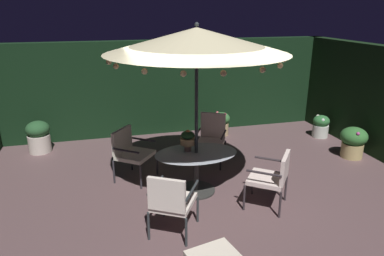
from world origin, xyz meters
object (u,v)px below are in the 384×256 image
at_px(centerpiece_planter, 188,139).
at_px(patio_chair_east, 130,150).
at_px(patio_chair_southeast, 171,200).
at_px(potted_plant_right_near, 353,141).
at_px(patio_umbrella, 197,41).
at_px(potted_plant_front_corner, 321,126).
at_px(patio_dining_table, 196,163).
at_px(potted_plant_back_center, 221,123).
at_px(patio_chair_north, 273,175).
at_px(potted_plant_left_near, 39,136).
at_px(patio_chair_northeast, 211,136).

distance_m(centerpiece_planter, patio_chair_east, 1.21).
relative_size(patio_chair_southeast, potted_plant_right_near, 1.45).
xyz_separation_m(patio_umbrella, patio_chair_east, (-1.04, 0.80, -2.01)).
height_order(patio_chair_southeast, potted_plant_front_corner, patio_chair_southeast).
bearing_deg(potted_plant_front_corner, potted_plant_right_near, -93.89).
xyz_separation_m(patio_dining_table, potted_plant_front_corner, (3.73, 1.90, -0.24)).
distance_m(patio_chair_east, potted_plant_back_center, 3.07).
xyz_separation_m(patio_dining_table, patio_umbrella, (0.00, -0.00, 2.06)).
distance_m(patio_dining_table, patio_chair_north, 1.31).
height_order(centerpiece_planter, potted_plant_left_near, centerpiece_planter).
bearing_deg(patio_umbrella, potted_plant_left_near, 137.90).
height_order(potted_plant_right_near, potted_plant_front_corner, potted_plant_right_near).
bearing_deg(centerpiece_planter, potted_plant_back_center, 59.54).
xyz_separation_m(patio_chair_east, potted_plant_right_near, (4.68, -0.19, -0.20)).
distance_m(centerpiece_planter, potted_plant_front_corner, 4.29).
bearing_deg(potted_plant_right_near, patio_chair_northeast, 169.56).
relative_size(centerpiece_planter, potted_plant_front_corner, 0.68).
distance_m(patio_chair_north, potted_plant_front_corner, 3.82).
height_order(patio_dining_table, patio_chair_southeast, patio_chair_southeast).
bearing_deg(patio_dining_table, potted_plant_back_center, 62.60).
bearing_deg(potted_plant_left_near, potted_plant_front_corner, -6.20).
xyz_separation_m(patio_chair_southeast, potted_plant_right_near, (4.30, 1.74, -0.19)).
bearing_deg(patio_chair_southeast, patio_umbrella, 59.63).
xyz_separation_m(potted_plant_left_near, potted_plant_back_center, (4.27, 0.04, -0.05)).
relative_size(centerpiece_planter, patio_chair_northeast, 0.37).
height_order(patio_chair_east, potted_plant_right_near, patio_chair_east).
relative_size(patio_dining_table, potted_plant_front_corner, 2.59).
distance_m(patio_dining_table, patio_chair_east, 1.31).
relative_size(patio_chair_north, patio_chair_northeast, 0.92).
height_order(centerpiece_planter, patio_chair_southeast, centerpiece_planter).
relative_size(patio_chair_northeast, patio_chair_southeast, 1.05).
xyz_separation_m(patio_chair_north, potted_plant_right_near, (2.60, 1.40, -0.19)).
bearing_deg(potted_plant_back_center, potted_plant_front_corner, -17.99).
xyz_separation_m(patio_umbrella, potted_plant_back_center, (1.38, 2.66, -2.27)).
xyz_separation_m(patio_umbrella, potted_plant_right_near, (3.64, 0.60, -2.22)).
xyz_separation_m(potted_plant_front_corner, potted_plant_back_center, (-2.35, 0.76, 0.03)).
distance_m(potted_plant_right_near, potted_plant_left_near, 6.84).
bearing_deg(potted_plant_back_center, potted_plant_left_near, -179.41).
bearing_deg(patio_chair_northeast, potted_plant_left_near, 157.52).
height_order(patio_dining_table, patio_chair_north, patio_chair_north).
bearing_deg(patio_chair_north, patio_chair_northeast, 101.49).
distance_m(patio_dining_table, potted_plant_back_center, 3.00).
xyz_separation_m(patio_dining_table, patio_chair_north, (1.04, -0.80, 0.03)).
bearing_deg(patio_umbrella, potted_plant_right_near, 9.38).
height_order(patio_umbrella, potted_plant_front_corner, patio_umbrella).
bearing_deg(potted_plant_front_corner, potted_plant_back_center, 162.01).
distance_m(patio_chair_northeast, potted_plant_front_corner, 3.19).
bearing_deg(patio_chair_northeast, potted_plant_right_near, -10.44).
xyz_separation_m(patio_umbrella, patio_chair_north, (1.04, -0.80, -2.03)).
relative_size(centerpiece_planter, potted_plant_back_center, 0.65).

